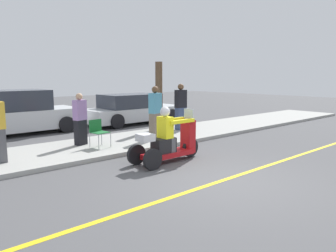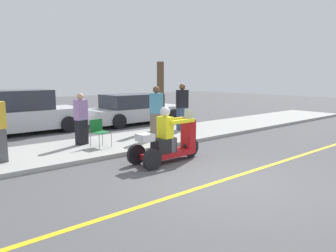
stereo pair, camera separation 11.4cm
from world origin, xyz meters
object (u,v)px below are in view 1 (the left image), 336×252
spectator_end_of_line (80,120)px  parked_car_lot_right (133,109)px  motorcycle_trike (169,142)px  tree_trunk (159,96)px  spectator_near_curb (155,113)px  spectator_by_tree (181,108)px  parked_car_lot_far (19,113)px  folding_chair_curbside (98,130)px

spectator_end_of_line → parked_car_lot_right: spectator_end_of_line is taller
motorcycle_trike → tree_trunk: 4.74m
spectator_end_of_line → spectator_near_curb: (2.42, -0.69, 0.09)m
parked_car_lot_right → motorcycle_trike: bearing=-118.1°
spectator_by_tree → parked_car_lot_far: 6.28m
spectator_by_tree → parked_car_lot_right: 3.39m
parked_car_lot_far → tree_trunk: bearing=-37.4°
spectator_end_of_line → parked_car_lot_far: (-0.54, 4.02, -0.10)m
spectator_end_of_line → parked_car_lot_far: bearing=97.6°
spectator_by_tree → spectator_end_of_line: bearing=-179.5°
tree_trunk → spectator_near_curb: bearing=-133.6°
spectator_near_curb → parked_car_lot_right: (1.99, 4.10, -0.31)m
spectator_by_tree → folding_chair_curbside: 4.13m
spectator_by_tree → tree_trunk: bearing=128.2°
folding_chair_curbside → spectator_near_curb: bearing=-1.9°
motorcycle_trike → parked_car_lot_far: 7.18m
spectator_end_of_line → motorcycle_trike: bearing=-71.8°
motorcycle_trike → parked_car_lot_right: size_ratio=0.45×
spectator_end_of_line → spectator_by_tree: size_ratio=0.88×
folding_chair_curbside → parked_car_lot_far: (-0.79, 4.65, 0.17)m
motorcycle_trike → parked_car_lot_far: size_ratio=0.50×
parked_car_lot_far → parked_car_lot_right: 4.98m
parked_car_lot_right → tree_trunk: tree_trunk is taller
parked_car_lot_far → tree_trunk: tree_trunk is taller
spectator_near_curb → folding_chair_curbside: 2.20m
folding_chair_curbside → spectator_by_tree: bearing=9.2°
folding_chair_curbside → parked_car_lot_right: size_ratio=0.17×
spectator_near_curb → parked_car_lot_far: 5.57m
spectator_end_of_line → folding_chair_curbside: size_ratio=1.95×
motorcycle_trike → parked_car_lot_far: (-1.52, 7.01, 0.27)m
folding_chair_curbside → parked_car_lot_far: bearing=99.6°
folding_chair_curbside → tree_trunk: bearing=20.9°
spectator_by_tree → parked_car_lot_right: (0.09, 3.37, -0.33)m
parked_car_lot_far → folding_chair_curbside: bearing=-80.4°
motorcycle_trike → spectator_near_curb: 2.75m
spectator_end_of_line → spectator_near_curb: spectator_near_curb is taller
motorcycle_trike → parked_car_lot_far: parked_car_lot_far is taller
folding_chair_curbside → parked_car_lot_right: bearing=44.1°
folding_chair_curbside → parked_car_lot_far: 4.71m
motorcycle_trike → spectator_end_of_line: bearing=108.2°
motorcycle_trike → spectator_end_of_line: spectator_end_of_line is taller
motorcycle_trike → folding_chair_curbside: 2.48m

